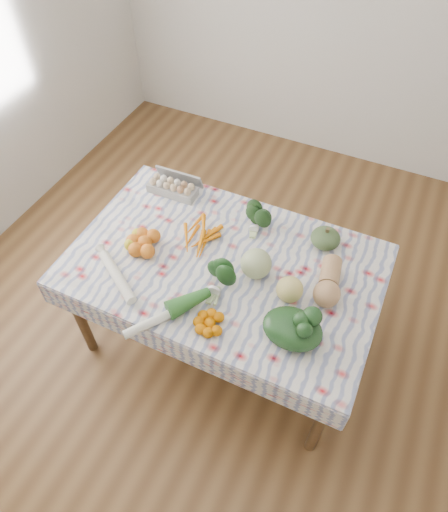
{
  "coord_description": "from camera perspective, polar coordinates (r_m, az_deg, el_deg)",
  "views": [
    {
      "loc": [
        0.66,
        -1.41,
        2.66
      ],
      "look_at": [
        0.0,
        0.0,
        0.82
      ],
      "focal_mm": 32.0,
      "sensor_mm": 36.0,
      "label": 1
    }
  ],
  "objects": [
    {
      "name": "ground",
      "position": [
        3.08,
        -0.0,
        -9.91
      ],
      "size": [
        4.5,
        4.5,
        0.0
      ],
      "primitive_type": "plane",
      "color": "brown",
      "rests_on": "ground"
    },
    {
      "name": "mandarin_cluster",
      "position": [
        2.2,
        -1.79,
        -8.32
      ],
      "size": [
        0.23,
        0.23,
        0.06
      ],
      "primitive_type": "cube",
      "rotation": [
        0.0,
        0.0,
        0.31
      ],
      "color": "#D26C00",
      "rests_on": "tablecloth"
    },
    {
      "name": "tablecloth",
      "position": [
        2.46,
        -0.0,
        -0.96
      ],
      "size": [
        1.66,
        1.06,
        0.01
      ],
      "primitive_type": "cube",
      "color": "silver",
      "rests_on": "dining_table"
    },
    {
      "name": "egg_carton",
      "position": [
        2.83,
        -6.47,
        8.44
      ],
      "size": [
        0.31,
        0.13,
        0.08
      ],
      "primitive_type": "cube",
      "rotation": [
        0.0,
        0.0,
        0.02
      ],
      "color": "#999994",
      "rests_on": "tablecloth"
    },
    {
      "name": "daikon",
      "position": [
        2.42,
        -13.2,
        -2.53
      ],
      "size": [
        0.35,
        0.25,
        0.05
      ],
      "primitive_type": "cylinder",
      "rotation": [
        1.57,
        0.0,
        1.0
      ],
      "color": "white",
      "rests_on": "tablecloth"
    },
    {
      "name": "leek",
      "position": [
        2.25,
        -7.18,
        -7.31
      ],
      "size": [
        0.29,
        0.4,
        0.05
      ],
      "primitive_type": "cylinder",
      "rotation": [
        1.57,
        0.0,
        -0.6
      ],
      "color": "silver",
      "rests_on": "tablecloth"
    },
    {
      "name": "broccoli",
      "position": [
        2.3,
        -0.89,
        -3.08
      ],
      "size": [
        0.19,
        0.19,
        0.12
      ],
      "primitive_type": "ellipsoid",
      "rotation": [
        0.0,
        0.0,
        0.15
      ],
      "color": "#1A4418",
      "rests_on": "tablecloth"
    },
    {
      "name": "carrot_bunch",
      "position": [
        2.56,
        -3.21,
        2.65
      ],
      "size": [
        0.27,
        0.25,
        0.04
      ],
      "primitive_type": "cube",
      "rotation": [
        0.0,
        0.0,
        -0.13
      ],
      "color": "orange",
      "rests_on": "tablecloth"
    },
    {
      "name": "grapefruit",
      "position": [
        2.29,
        8.2,
        -4.15
      ],
      "size": [
        0.17,
        0.17,
        0.14
      ],
      "primitive_type": "sphere",
      "rotation": [
        0.0,
        0.0,
        -0.27
      ],
      "color": "#D4C368",
      "rests_on": "tablecloth"
    },
    {
      "name": "dining_table",
      "position": [
        2.52,
        -0.0,
        -2.08
      ],
      "size": [
        1.6,
        1.0,
        0.75
      ],
      "color": "brown",
      "rests_on": "ground"
    },
    {
      "name": "cabbage",
      "position": [
        2.35,
        4.03,
        -0.96
      ],
      "size": [
        0.18,
        0.18,
        0.16
      ],
      "primitive_type": "sphere",
      "rotation": [
        0.0,
        0.0,
        -0.11
      ],
      "color": "#AABB7F",
      "rests_on": "tablecloth"
    },
    {
      "name": "orange_cluster",
      "position": [
        2.53,
        -9.9,
        1.67
      ],
      "size": [
        0.32,
        0.32,
        0.09
      ],
      "primitive_type": "cube",
      "rotation": [
        0.0,
        0.0,
        0.26
      ],
      "color": "orange",
      "rests_on": "tablecloth"
    },
    {
      "name": "spinach_bag",
      "position": [
        2.17,
        8.56,
        -8.97
      ],
      "size": [
        0.35,
        0.33,
        0.13
      ],
      "primitive_type": "ellipsoid",
      "rotation": [
        0.0,
        0.0,
        0.43
      ],
      "color": "black",
      "rests_on": "tablecloth"
    },
    {
      "name": "kale_bunch",
      "position": [
        2.59,
        3.91,
        4.52
      ],
      "size": [
        0.17,
        0.16,
        0.13
      ],
      "primitive_type": "ellipsoid",
      "rotation": [
        0.0,
        0.0,
        0.25
      ],
      "color": "#193815",
      "rests_on": "tablecloth"
    },
    {
      "name": "butternut_squash",
      "position": [
        2.35,
        13.01,
        -3.03
      ],
      "size": [
        0.18,
        0.31,
        0.14
      ],
      "primitive_type": "ellipsoid",
      "rotation": [
        0.0,
        0.0,
        0.15
      ],
      "color": "tan",
      "rests_on": "tablecloth"
    },
    {
      "name": "kabocha_squash",
      "position": [
        2.56,
        12.57,
        2.19
      ],
      "size": [
        0.21,
        0.21,
        0.11
      ],
      "primitive_type": "ellipsoid",
      "rotation": [
        0.0,
        0.0,
        -0.3
      ],
      "color": "#415B31",
      "rests_on": "tablecloth"
    }
  ]
}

